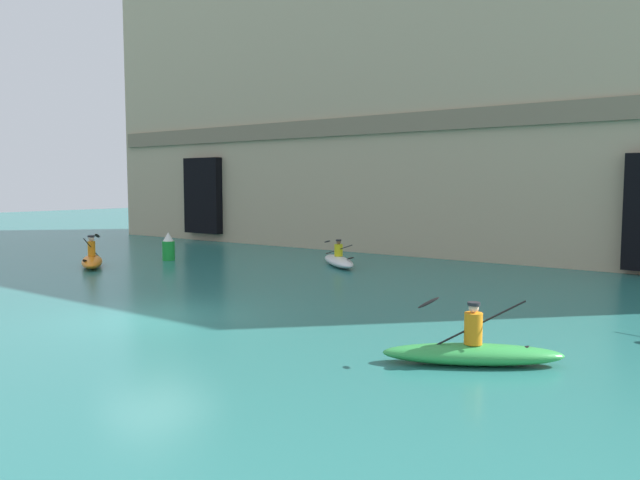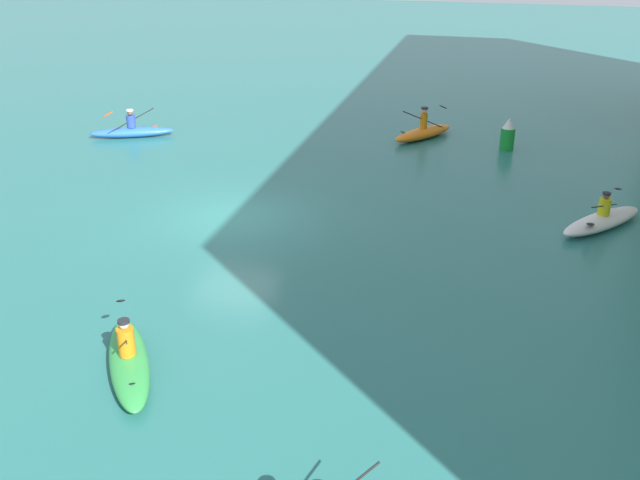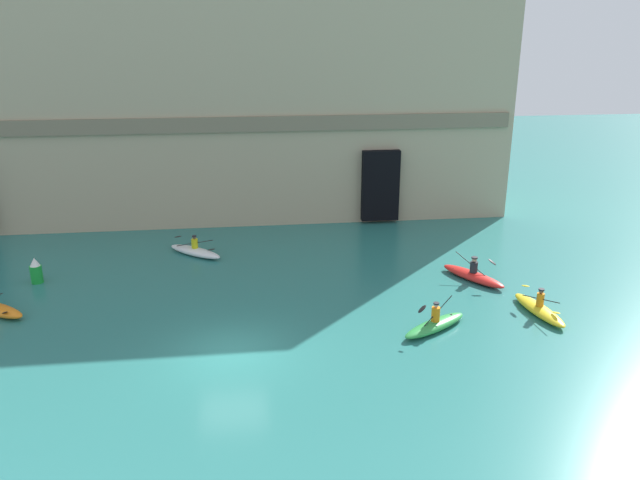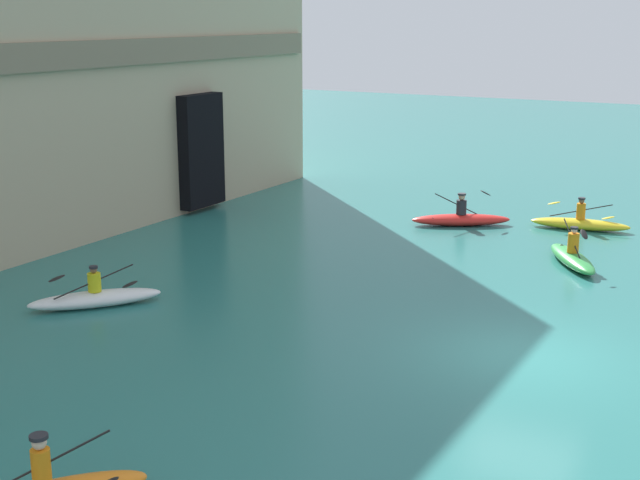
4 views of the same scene
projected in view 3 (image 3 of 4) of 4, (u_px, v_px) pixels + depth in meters
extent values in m
plane|color=#28706B|center=(231.00, 353.00, 22.67)|extent=(120.00, 120.00, 0.00)
cube|color=tan|center=(184.00, 86.00, 37.66)|extent=(38.86, 7.41, 15.76)
cube|color=#7C6E59|center=(181.00, 125.00, 34.72)|extent=(38.08, 0.24, 0.85)
cube|color=black|center=(380.00, 185.00, 37.17)|extent=(2.23, 0.70, 4.22)
ellipsoid|color=red|center=(473.00, 276.00, 29.16)|extent=(2.49, 3.42, 0.40)
cylinder|color=#232328|center=(474.00, 267.00, 29.01)|extent=(0.36, 0.36, 0.51)
sphere|color=tan|center=(474.00, 260.00, 28.89)|extent=(0.23, 0.23, 0.23)
cylinder|color=#232328|center=(475.00, 258.00, 28.86)|extent=(0.29, 0.29, 0.06)
cylinder|color=black|center=(474.00, 267.00, 29.00)|extent=(1.35, 1.53, 1.04)
ellipsoid|color=black|center=(456.00, 271.00, 29.70)|extent=(0.41, 0.43, 0.24)
ellipsoid|color=black|center=(492.00, 262.00, 28.30)|extent=(0.41, 0.43, 0.24)
ellipsoid|color=black|center=(5.00, 313.00, 25.09)|extent=(0.42, 0.43, 0.23)
ellipsoid|color=yellow|center=(539.00, 310.00, 25.72)|extent=(1.26, 3.43, 0.37)
cylinder|color=orange|center=(540.00, 300.00, 25.57)|extent=(0.31, 0.31, 0.55)
sphere|color=brown|center=(541.00, 291.00, 25.45)|extent=(0.19, 0.19, 0.19)
cylinder|color=#232328|center=(542.00, 289.00, 25.42)|extent=(0.24, 0.24, 0.06)
cylinder|color=black|center=(540.00, 299.00, 25.56)|extent=(0.62, 2.01, 0.53)
ellipsoid|color=yellow|center=(556.00, 313.00, 24.83)|extent=(0.30, 0.47, 0.15)
ellipsoid|color=yellow|center=(526.00, 286.00, 26.29)|extent=(0.30, 0.47, 0.15)
ellipsoid|color=green|center=(435.00, 325.00, 24.36)|extent=(3.19, 2.40, 0.38)
cylinder|color=orange|center=(436.00, 314.00, 24.20)|extent=(0.33, 0.33, 0.58)
sphere|color=beige|center=(436.00, 305.00, 24.08)|extent=(0.19, 0.19, 0.19)
cylinder|color=#232328|center=(436.00, 303.00, 24.05)|extent=(0.23, 0.23, 0.06)
cylinder|color=black|center=(436.00, 313.00, 24.19)|extent=(1.59, 1.03, 1.02)
ellipsoid|color=black|center=(422.00, 309.00, 23.56)|extent=(0.44, 0.37, 0.25)
ellipsoid|color=black|center=(449.00, 318.00, 24.83)|extent=(0.44, 0.37, 0.25)
ellipsoid|color=white|center=(195.00, 252.00, 32.33)|extent=(3.08, 2.77, 0.41)
cylinder|color=gold|center=(195.00, 244.00, 32.19)|extent=(0.34, 0.34, 0.48)
sphere|color=brown|center=(194.00, 237.00, 32.08)|extent=(0.18, 0.18, 0.18)
cylinder|color=#232328|center=(194.00, 236.00, 32.06)|extent=(0.23, 0.23, 0.06)
cylinder|color=black|center=(195.00, 243.00, 32.18)|extent=(1.96, 0.96, 0.59)
ellipsoid|color=black|center=(178.00, 237.00, 32.39)|extent=(0.47, 0.35, 0.16)
ellipsoid|color=black|center=(211.00, 250.00, 31.97)|extent=(0.47, 0.35, 0.16)
cylinder|color=green|center=(37.00, 274.00, 28.80)|extent=(0.54, 0.54, 0.83)
cone|color=white|center=(35.00, 262.00, 28.61)|extent=(0.46, 0.46, 0.39)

